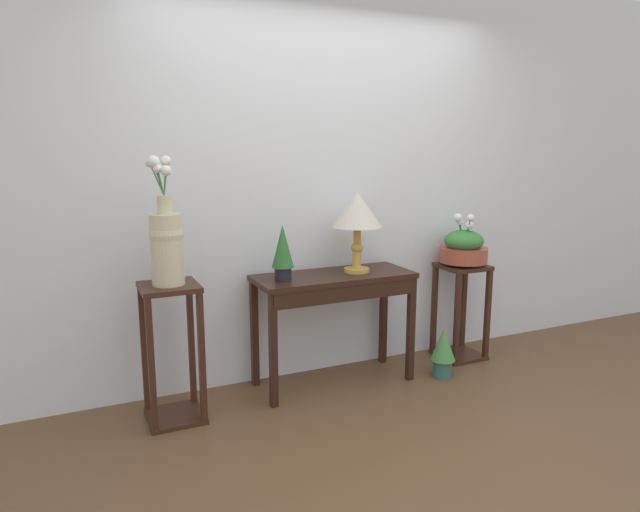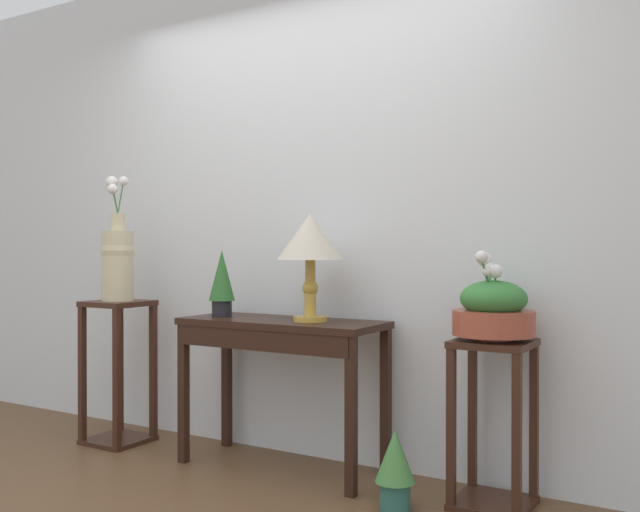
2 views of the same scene
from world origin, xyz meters
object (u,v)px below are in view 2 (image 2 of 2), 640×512
object	(u,v)px
planter_bowl_wide_right	(493,310)
potted_plant_floor	(395,466)
table_lamp	(310,241)
pedestal_stand_right	(493,423)
flower_vase_tall_left	(118,256)
console_table	(279,343)
pedestal_stand_left	(118,372)
potted_plant_on_console	(222,281)

from	to	relation	value
planter_bowl_wide_right	potted_plant_floor	bearing A→B (deg)	-142.86
table_lamp	pedestal_stand_right	size ratio (longest dim) A/B	0.74
flower_vase_tall_left	table_lamp	bearing A→B (deg)	3.82
console_table	planter_bowl_wide_right	world-z (taller)	planter_bowl_wide_right
console_table	table_lamp	size ratio (longest dim) A/B	1.98
pedestal_stand_left	flower_vase_tall_left	distance (m)	0.67
pedestal_stand_right	planter_bowl_wide_right	size ratio (longest dim) A/B	1.87
table_lamp	planter_bowl_wide_right	world-z (taller)	table_lamp
table_lamp	potted_plant_floor	size ratio (longest dim) A/B	1.53
pedestal_stand_right	potted_plant_floor	distance (m)	0.47
pedestal_stand_left	flower_vase_tall_left	size ratio (longest dim) A/B	1.14
potted_plant_floor	console_table	bearing A→B (deg)	164.24
potted_plant_on_console	console_table	bearing A→B (deg)	0.21
potted_plant_on_console	planter_bowl_wide_right	size ratio (longest dim) A/B	0.91
pedestal_stand_right	potted_plant_floor	world-z (taller)	pedestal_stand_right
flower_vase_tall_left	pedestal_stand_right	xyz separation A→B (m)	(2.17, 0.11, -0.72)
potted_plant_on_console	planter_bowl_wide_right	xyz separation A→B (m)	(1.45, 0.05, -0.10)
console_table	pedestal_stand_left	size ratio (longest dim) A/B	1.29
flower_vase_tall_left	pedestal_stand_right	size ratio (longest dim) A/B	1.00
table_lamp	pedestal_stand_right	xyz separation A→B (m)	(0.91, 0.03, -0.80)
pedestal_stand_left	flower_vase_tall_left	xyz separation A→B (m)	(-0.00, -0.00, 0.67)
console_table	flower_vase_tall_left	xyz separation A→B (m)	(-1.09, -0.06, 0.44)
console_table	pedestal_stand_left	xyz separation A→B (m)	(-1.08, -0.06, -0.23)
potted_plant_on_console	pedestal_stand_left	size ratio (longest dim) A/B	0.43
pedestal_stand_left	planter_bowl_wide_right	bearing A→B (deg)	3.00
console_table	flower_vase_tall_left	distance (m)	1.17
potted_plant_on_console	pedestal_stand_right	xyz separation A→B (m)	(1.45, 0.06, -0.59)
console_table	potted_plant_on_console	distance (m)	0.48
table_lamp	pedestal_stand_right	distance (m)	1.21
console_table	pedestal_stand_left	distance (m)	1.11
console_table	planter_bowl_wide_right	bearing A→B (deg)	2.82
potted_plant_on_console	flower_vase_tall_left	size ratio (longest dim) A/B	0.49
table_lamp	potted_plant_on_console	bearing A→B (deg)	-177.37
table_lamp	flower_vase_tall_left	world-z (taller)	flower_vase_tall_left
table_lamp	pedestal_stand_left	world-z (taller)	table_lamp
pedestal_stand_left	potted_plant_floor	xyz separation A→B (m)	(1.82, -0.15, -0.22)
flower_vase_tall_left	pedestal_stand_right	world-z (taller)	flower_vase_tall_left
pedestal_stand_right	potted_plant_on_console	bearing A→B (deg)	-177.82
potted_plant_on_console	potted_plant_floor	world-z (taller)	potted_plant_on_console
potted_plant_on_console	pedestal_stand_left	distance (m)	0.90
console_table	potted_plant_on_console	world-z (taller)	potted_plant_on_console
potted_plant_on_console	planter_bowl_wide_right	distance (m)	1.46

